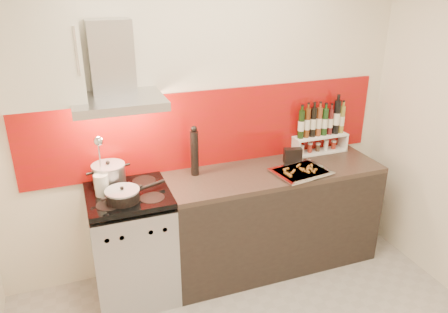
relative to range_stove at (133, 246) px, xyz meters
name	(u,v)px	position (x,y,z in m)	size (l,w,h in m)	color
back_wall	(205,119)	(0.70, 0.30, 0.86)	(3.40, 0.02, 2.60)	silver
backsplash	(211,128)	(0.75, 0.29, 0.78)	(3.00, 0.02, 0.64)	#951408
range_stove	(133,246)	(0.00, 0.00, 0.00)	(0.60, 0.60, 0.91)	#B7B7BA
counter	(272,217)	(1.20, 0.00, 0.01)	(1.80, 0.60, 0.90)	black
range_hood	(114,75)	(0.00, 0.14, 1.30)	(0.62, 0.50, 0.61)	#B7B7BA
upper_cabinet	(22,50)	(-0.55, 0.13, 1.51)	(0.70, 0.35, 0.72)	beige
stock_pot	(109,175)	(-0.11, 0.14, 0.56)	(0.25, 0.25, 0.21)	#B7B7BA
saute_pan	(124,195)	(-0.04, -0.12, 0.51)	(0.45, 0.26, 0.11)	black
utensil_jar	(101,179)	(-0.17, 0.01, 0.60)	(0.10, 0.15, 0.48)	silver
pepper_mill	(194,151)	(0.56, 0.14, 0.66)	(0.06, 0.06, 0.41)	black
step_shelf	(321,130)	(1.75, 0.21, 0.67)	(0.50, 0.14, 0.47)	white
caddy_box	(293,156)	(1.41, 0.10, 0.52)	(0.15, 0.06, 0.13)	black
baking_tray	(301,172)	(1.37, -0.13, 0.47)	(0.48, 0.40, 0.03)	silver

